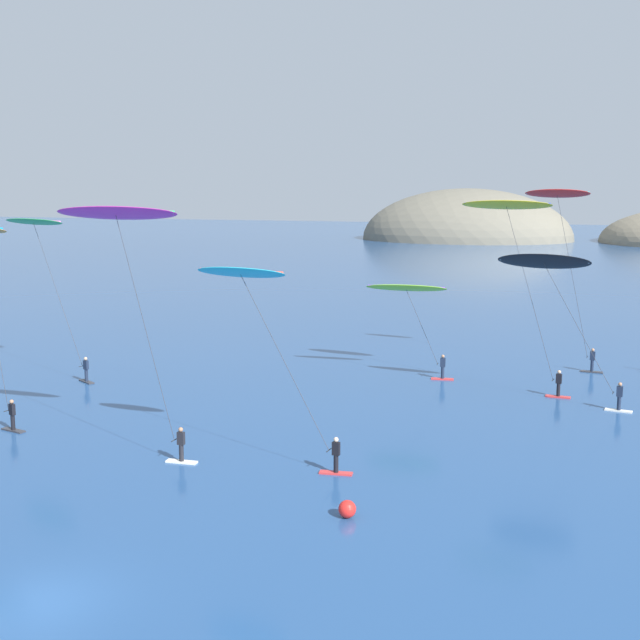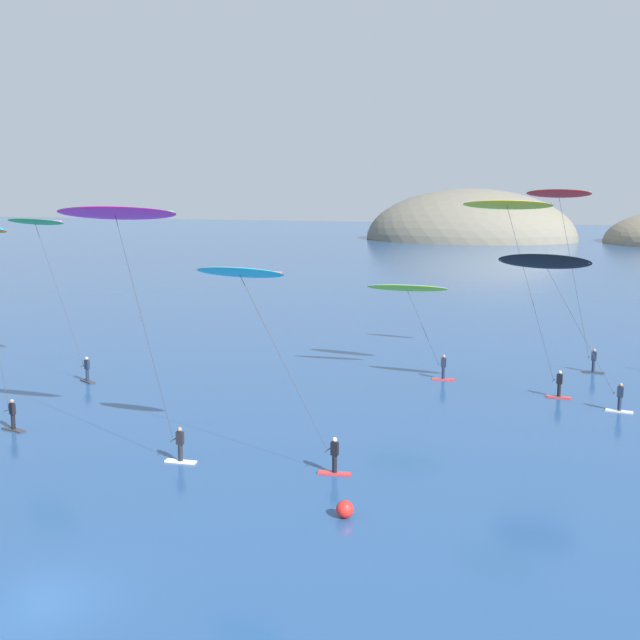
{
  "view_description": "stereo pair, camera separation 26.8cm",
  "coord_description": "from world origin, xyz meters",
  "px_view_note": "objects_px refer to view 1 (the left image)",
  "views": [
    {
      "loc": [
        16.05,
        -18.56,
        12.57
      ],
      "look_at": [
        0.54,
        23.67,
        5.31
      ],
      "focal_mm": 45.0,
      "sensor_mm": 36.0,
      "label": 1
    },
    {
      "loc": [
        16.3,
        -18.46,
        12.57
      ],
      "look_at": [
        0.54,
        23.67,
        5.31
      ],
      "focal_mm": 45.0,
      "sensor_mm": 36.0,
      "label": 2
    }
  ],
  "objects_px": {
    "kitesurfer_cyan": "(249,290)",
    "marker_buoy": "(347,509)",
    "kitesurfer_black": "(549,271)",
    "kitesurfer_yellow": "(510,218)",
    "kitesurfer_magenta": "(120,229)",
    "kitesurfer_lime": "(409,295)",
    "kitesurfer_red": "(561,212)",
    "kitesurfer_green": "(37,233)"
  },
  "relations": [
    {
      "from": "kitesurfer_cyan",
      "to": "marker_buoy",
      "type": "relative_size",
      "value": 13.25
    },
    {
      "from": "kitesurfer_cyan",
      "to": "kitesurfer_black",
      "type": "xyz_separation_m",
      "value": [
        11.95,
        15.62,
        -0.17
      ]
    },
    {
      "from": "kitesurfer_cyan",
      "to": "kitesurfer_yellow",
      "type": "xyz_separation_m",
      "value": [
        9.37,
        17.72,
        2.79
      ]
    },
    {
      "from": "kitesurfer_cyan",
      "to": "kitesurfer_yellow",
      "type": "bearing_deg",
      "value": 62.13
    },
    {
      "from": "kitesurfer_yellow",
      "to": "kitesurfer_magenta",
      "type": "height_order",
      "value": "kitesurfer_yellow"
    },
    {
      "from": "kitesurfer_lime",
      "to": "kitesurfer_red",
      "type": "bearing_deg",
      "value": 34.39
    },
    {
      "from": "kitesurfer_cyan",
      "to": "kitesurfer_yellow",
      "type": "height_order",
      "value": "kitesurfer_yellow"
    },
    {
      "from": "kitesurfer_black",
      "to": "kitesurfer_red",
      "type": "bearing_deg",
      "value": 90.45
    },
    {
      "from": "kitesurfer_yellow",
      "to": "kitesurfer_black",
      "type": "bearing_deg",
      "value": -39.14
    },
    {
      "from": "kitesurfer_cyan",
      "to": "kitesurfer_black",
      "type": "bearing_deg",
      "value": 52.58
    },
    {
      "from": "marker_buoy",
      "to": "kitesurfer_magenta",
      "type": "bearing_deg",
      "value": 164.53
    },
    {
      "from": "kitesurfer_red",
      "to": "marker_buoy",
      "type": "xyz_separation_m",
      "value": [
        -5.6,
        -30.27,
        -10.76
      ]
    },
    {
      "from": "marker_buoy",
      "to": "kitesurfer_cyan",
      "type": "bearing_deg",
      "value": 143.15
    },
    {
      "from": "kitesurfer_cyan",
      "to": "kitesurfer_black",
      "type": "distance_m",
      "value": 19.66
    },
    {
      "from": "kitesurfer_lime",
      "to": "kitesurfer_green",
      "type": "xyz_separation_m",
      "value": [
        -23.9,
        -7.74,
        4.1
      ]
    },
    {
      "from": "kitesurfer_red",
      "to": "kitesurfer_green",
      "type": "bearing_deg",
      "value": -157.04
    },
    {
      "from": "kitesurfer_yellow",
      "to": "kitesurfer_green",
      "type": "bearing_deg",
      "value": -168.62
    },
    {
      "from": "kitesurfer_cyan",
      "to": "kitesurfer_green",
      "type": "relative_size",
      "value": 0.86
    },
    {
      "from": "kitesurfer_lime",
      "to": "kitesurfer_black",
      "type": "xyz_separation_m",
      "value": [
        9.22,
        -3.69,
        2.31
      ]
    },
    {
      "from": "kitesurfer_magenta",
      "to": "kitesurfer_black",
      "type": "height_order",
      "value": "kitesurfer_magenta"
    },
    {
      "from": "marker_buoy",
      "to": "kitesurfer_yellow",
      "type": "bearing_deg",
      "value": 82.14
    },
    {
      "from": "kitesurfer_cyan",
      "to": "kitesurfer_lime",
      "type": "relative_size",
      "value": 1.43
    },
    {
      "from": "kitesurfer_black",
      "to": "marker_buoy",
      "type": "relative_size",
      "value": 12.94
    },
    {
      "from": "kitesurfer_lime",
      "to": "marker_buoy",
      "type": "bearing_deg",
      "value": -81.6
    },
    {
      "from": "kitesurfer_magenta",
      "to": "marker_buoy",
      "type": "distance_m",
      "value": 16.4
    },
    {
      "from": "marker_buoy",
      "to": "kitesurfer_green",
      "type": "bearing_deg",
      "value": 149.34
    },
    {
      "from": "kitesurfer_yellow",
      "to": "kitesurfer_black",
      "type": "relative_size",
      "value": 1.34
    },
    {
      "from": "kitesurfer_yellow",
      "to": "marker_buoy",
      "type": "height_order",
      "value": "kitesurfer_yellow"
    },
    {
      "from": "kitesurfer_cyan",
      "to": "kitesurfer_lime",
      "type": "height_order",
      "value": "kitesurfer_cyan"
    },
    {
      "from": "kitesurfer_lime",
      "to": "marker_buoy",
      "type": "relative_size",
      "value": 9.27
    },
    {
      "from": "kitesurfer_magenta",
      "to": "marker_buoy",
      "type": "bearing_deg",
      "value": -15.47
    },
    {
      "from": "kitesurfer_yellow",
      "to": "kitesurfer_black",
      "type": "xyz_separation_m",
      "value": [
        2.58,
        -2.1,
        -2.96
      ]
    },
    {
      "from": "kitesurfer_magenta",
      "to": "kitesurfer_red",
      "type": "relative_size",
      "value": 0.94
    },
    {
      "from": "kitesurfer_green",
      "to": "marker_buoy",
      "type": "bearing_deg",
      "value": -30.66
    },
    {
      "from": "kitesurfer_red",
      "to": "marker_buoy",
      "type": "relative_size",
      "value": 18.25
    },
    {
      "from": "kitesurfer_lime",
      "to": "kitesurfer_green",
      "type": "bearing_deg",
      "value": -162.06
    },
    {
      "from": "kitesurfer_green",
      "to": "kitesurfer_black",
      "type": "relative_size",
      "value": 1.2
    },
    {
      "from": "kitesurfer_cyan",
      "to": "kitesurfer_black",
      "type": "height_order",
      "value": "kitesurfer_cyan"
    },
    {
      "from": "kitesurfer_magenta",
      "to": "kitesurfer_green",
      "type": "distance_m",
      "value": 20.06
    },
    {
      "from": "kitesurfer_yellow",
      "to": "marker_buoy",
      "type": "distance_m",
      "value": 24.98
    },
    {
      "from": "kitesurfer_red",
      "to": "kitesurfer_cyan",
      "type": "bearing_deg",
      "value": -114.9
    },
    {
      "from": "kitesurfer_lime",
      "to": "kitesurfer_black",
      "type": "bearing_deg",
      "value": -21.82
    }
  ]
}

